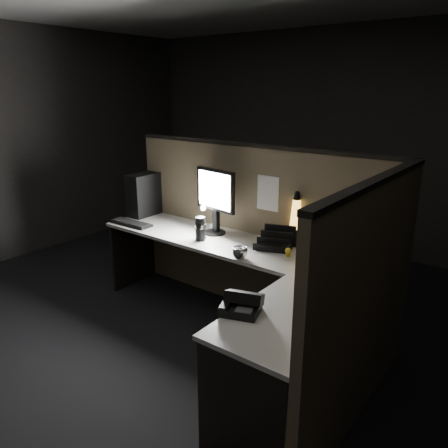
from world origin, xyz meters
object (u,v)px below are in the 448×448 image
Objects in this scene: pc_tower at (146,194)px; lava_lamp at (296,223)px; monitor at (215,195)px; keyboard at (131,223)px; desk_phone at (241,304)px.

pc_tower is 1.67m from lava_lamp.
pc_tower is at bearing -173.83° from monitor.
pc_tower is 0.43m from keyboard.
monitor is at bearing -166.87° from lava_lamp.
desk_phone reaches higher than keyboard.
pc_tower is 2.26m from desk_phone.
desk_phone is at bearing -36.45° from monitor.
monitor reaches higher than lava_lamp.
monitor is 1.49m from desk_phone.
lava_lamp is 1.69× the size of desk_phone.
monitor is 0.92m from keyboard.
keyboard is at bearing -150.80° from monitor.
pc_tower is 0.96m from monitor.
keyboard is at bearing 138.59° from desk_phone.
lava_lamp reaches higher than keyboard.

